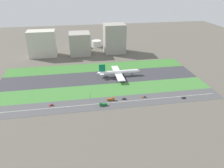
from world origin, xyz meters
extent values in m
plane|color=#5B564C|center=(0.00, 0.00, 0.00)|extent=(800.00, 800.00, 0.00)
cube|color=#38383D|center=(0.00, 0.00, 0.05)|extent=(280.00, 46.00, 0.10)
cube|color=#3D7A33|center=(0.00, 41.00, 0.05)|extent=(280.00, 36.00, 0.10)
cube|color=#427F38|center=(0.00, -41.00, 0.05)|extent=(280.00, 36.00, 0.10)
cube|color=#4C4C4F|center=(0.00, -73.00, 0.05)|extent=(280.00, 28.00, 0.10)
cube|color=silver|center=(0.00, -73.00, 0.11)|extent=(266.00, 0.50, 0.01)
cylinder|color=white|center=(28.37, 0.00, 6.30)|extent=(56.00, 6.00, 6.00)
cone|color=white|center=(58.37, 0.00, 6.30)|extent=(4.00, 5.70, 5.70)
cone|color=white|center=(-2.13, 0.00, 7.10)|extent=(5.00, 5.40, 5.40)
cube|color=#0C724C|center=(3.37, 0.00, 14.30)|extent=(9.00, 0.80, 11.00)
cube|color=white|center=(2.37, 0.00, 7.30)|extent=(6.00, 16.00, 0.60)
cube|color=white|center=(26.37, 15.00, 5.10)|extent=(10.00, 26.00, 1.00)
cylinder|color=gray|center=(27.37, 9.00, 2.90)|extent=(5.00, 3.20, 3.20)
cube|color=white|center=(26.37, -15.00, 5.10)|extent=(10.00, 26.00, 1.00)
cylinder|color=gray|center=(27.37, -9.00, 2.90)|extent=(5.00, 3.20, 3.20)
cylinder|color=black|center=(47.97, 0.00, 1.70)|extent=(1.00, 1.00, 3.20)
cylinder|color=black|center=(24.37, 3.50, 1.70)|extent=(1.00, 1.00, 3.20)
cylinder|color=black|center=(24.37, -3.50, 1.70)|extent=(1.00, 1.00, 3.20)
cube|color=brown|center=(45.09, -68.00, 0.65)|extent=(4.40, 1.80, 1.10)
cube|color=#333D4C|center=(45.89, -68.00, 1.65)|extent=(2.20, 1.66, 0.90)
cube|color=black|center=(91.45, -78.00, 0.65)|extent=(4.40, 1.80, 1.10)
cube|color=#333D4C|center=(90.65, -78.00, 1.65)|extent=(2.20, 1.66, 0.90)
cube|color=#19662D|center=(-6.14, -78.00, 1.50)|extent=(8.40, 2.50, 2.80)
cube|color=#19662D|center=(-9.34, -78.00, 3.50)|extent=(2.00, 2.30, 1.20)
cube|color=brown|center=(4.16, -68.00, 1.50)|extent=(8.40, 2.50, 2.80)
cube|color=brown|center=(7.36, -68.00, 3.50)|extent=(2.00, 2.30, 1.20)
cube|color=#B2191E|center=(-64.00, -68.00, 0.65)|extent=(4.40, 1.80, 1.10)
cube|color=#333D4C|center=(-63.20, -68.00, 1.65)|extent=(2.20, 1.66, 0.90)
cube|color=black|center=(20.48, -68.00, 0.65)|extent=(4.40, 1.80, 1.10)
cube|color=#333D4C|center=(21.28, -68.00, 1.65)|extent=(2.20, 1.66, 0.90)
cylinder|color=#4C4C51|center=(-18.87, -60.00, 3.10)|extent=(0.24, 0.24, 6.00)
cube|color=black|center=(-18.87, -60.00, 6.70)|extent=(0.36, 0.36, 1.20)
sphere|color=#19D826|center=(-18.87, -60.20, 7.00)|extent=(0.24, 0.24, 0.24)
cube|color=beige|center=(-90.00, 114.00, 23.37)|extent=(48.26, 27.34, 46.74)
cube|color=#9E998E|center=(-23.05, 114.00, 20.21)|extent=(37.65, 37.69, 40.43)
cube|color=#9E998E|center=(42.37, 114.00, 26.96)|extent=(39.10, 31.34, 53.92)
cylinder|color=silver|center=(-24.03, 159.00, 8.76)|extent=(23.31, 23.31, 17.52)
cylinder|color=silver|center=(12.93, 159.00, 6.35)|extent=(19.76, 19.76, 12.69)
cylinder|color=silver|center=(39.61, 159.00, 6.21)|extent=(19.13, 19.13, 12.43)
camera|label=1|loc=(-32.92, -288.96, 130.70)|focal=35.17mm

